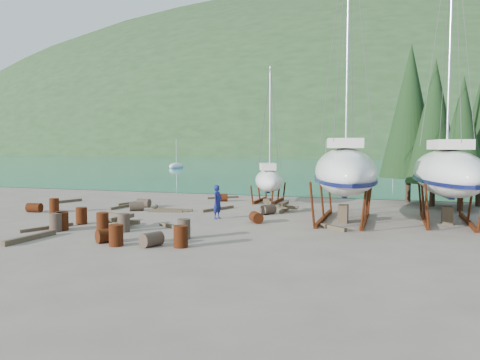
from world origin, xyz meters
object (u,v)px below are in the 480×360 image
(small_sailboat_shore, at_px, (269,180))
(worker, at_px, (218,202))
(large_sailboat_far, at_px, (447,172))
(large_sailboat_near, at_px, (345,171))

(small_sailboat_shore, distance_m, worker, 8.67)
(large_sailboat_far, bearing_deg, small_sailboat_shore, 145.57)
(large_sailboat_far, height_order, small_sailboat_shore, large_sailboat_far)
(large_sailboat_near, height_order, small_sailboat_shore, large_sailboat_near)
(small_sailboat_shore, bearing_deg, worker, -114.28)
(large_sailboat_near, bearing_deg, large_sailboat_far, 3.60)
(large_sailboat_far, relative_size, small_sailboat_shore, 1.68)
(large_sailboat_far, bearing_deg, large_sailboat_near, -173.88)
(large_sailboat_near, relative_size, worker, 8.99)
(large_sailboat_near, bearing_deg, worker, -177.61)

